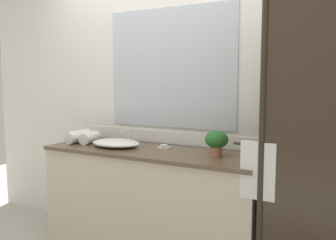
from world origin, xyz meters
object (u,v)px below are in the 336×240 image
Objects in this scene: amenity_bottle_lotion at (215,147)px; faucet at (128,139)px; rolled_towel_middle at (90,138)px; potted_plant at (217,141)px; rolled_towel_near_edge at (78,136)px; soap_dish at (164,147)px; sink_basin at (116,143)px; amenity_bottle_shampoo at (249,156)px.

faucet is at bearing 179.78° from amenity_bottle_lotion.
rolled_towel_middle is (-1.13, -0.14, 0.01)m from amenity_bottle_lotion.
potted_plant is 0.77× the size of rolled_towel_near_edge.
faucet is 1.70× the size of soap_dish.
potted_plant is 2.21× the size of amenity_bottle_lotion.
amenity_bottle_lotion is (0.82, -0.00, -0.00)m from faucet.
rolled_towel_near_edge is at bearing 179.40° from sink_basin.
soap_dish is at bearing -6.65° from faucet.
amenity_bottle_shampoo is 0.98× the size of amenity_bottle_lotion.
soap_dish is 0.40× the size of rolled_towel_near_edge.
rolled_towel_near_edge reaches higher than rolled_towel_middle.
potted_plant reaches higher than faucet.
rolled_towel_middle is (-0.31, 0.03, 0.02)m from sink_basin.
soap_dish is 1.16× the size of amenity_bottle_lotion.
faucet is 1.16m from amenity_bottle_shampoo.
potted_plant reaches higher than rolled_towel_middle.
soap_dish is 0.44× the size of rolled_towel_middle.
faucet is at bearing 22.08° from rolled_towel_near_edge.
amenity_bottle_shampoo is 0.37× the size of rolled_towel_middle.
potted_plant is 1.91× the size of soap_dish.
rolled_towel_near_edge is 0.11m from rolled_towel_middle.
faucet is at bearing 170.18° from amenity_bottle_shampoo.
soap_dish is at bearing 8.72° from rolled_towel_near_edge.
amenity_bottle_shampoo is at bearing -13.83° from potted_plant.
amenity_bottle_lotion is at bearing 7.68° from rolled_towel_near_edge.
soap_dish is at bearing 169.84° from potted_plant.
amenity_bottle_shampoo is at bearing -2.17° from rolled_towel_middle.
amenity_bottle_shampoo is (0.75, -0.15, 0.03)m from soap_dish.
amenity_bottle_lotion is (-0.06, 0.13, -0.07)m from potted_plant.
rolled_towel_near_edge reaches higher than amenity_bottle_lotion.
potted_plant is (0.88, -0.13, 0.07)m from faucet.
potted_plant reaches higher than rolled_towel_near_edge.
sink_basin is 0.31m from rolled_towel_middle.
sink_basin is 1.72× the size of rolled_towel_near_edge.
rolled_towel_middle is at bearing -155.33° from faucet.
sink_basin is 2.52× the size of faucet.
sink_basin is at bearing -177.29° from potted_plant.
rolled_towel_near_edge is at bearing 179.00° from amenity_bottle_shampoo.
rolled_towel_near_edge reaches higher than sink_basin.
amenity_bottle_shampoo reaches higher than sink_basin.
amenity_bottle_shampoo is (0.26, -0.06, -0.07)m from potted_plant.
rolled_towel_near_edge is at bearing -178.36° from potted_plant.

